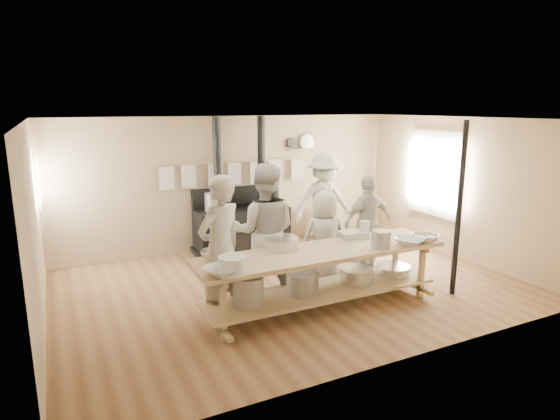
{
  "coord_description": "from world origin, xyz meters",
  "views": [
    {
      "loc": [
        -3.24,
        -6.17,
        2.79
      ],
      "look_at": [
        -0.1,
        0.2,
        1.2
      ],
      "focal_mm": 30.0,
      "sensor_mm": 36.0,
      "label": 1
    }
  ],
  "objects_px": {
    "prep_table": "(321,273)",
    "cook_left": "(265,232)",
    "chair": "(330,229)",
    "cook_center": "(325,239)",
    "cook_far_left": "(220,249)",
    "cook_right": "(368,222)",
    "stove": "(241,224)",
    "roasting_pan": "(353,235)",
    "cook_by_window": "(324,203)"
  },
  "relations": [
    {
      "from": "prep_table",
      "to": "cook_left",
      "type": "relative_size",
      "value": 1.8
    },
    {
      "from": "chair",
      "to": "cook_center",
      "type": "bearing_deg",
      "value": -147.22
    },
    {
      "from": "cook_far_left",
      "to": "cook_left",
      "type": "height_order",
      "value": "cook_left"
    },
    {
      "from": "cook_left",
      "to": "cook_right",
      "type": "xyz_separation_m",
      "value": [
        2.18,
        0.43,
        -0.19
      ]
    },
    {
      "from": "stove",
      "to": "roasting_pan",
      "type": "distance_m",
      "value": 2.82
    },
    {
      "from": "cook_left",
      "to": "roasting_pan",
      "type": "xyz_separation_m",
      "value": [
        1.29,
        -0.4,
        -0.1
      ]
    },
    {
      "from": "cook_center",
      "to": "chair",
      "type": "relative_size",
      "value": 1.95
    },
    {
      "from": "stove",
      "to": "cook_left",
      "type": "xyz_separation_m",
      "value": [
        -0.53,
        -2.29,
        0.48
      ]
    },
    {
      "from": "cook_right",
      "to": "cook_by_window",
      "type": "distance_m",
      "value": 1.13
    },
    {
      "from": "cook_right",
      "to": "cook_by_window",
      "type": "bearing_deg",
      "value": -78.35
    },
    {
      "from": "stove",
      "to": "prep_table",
      "type": "bearing_deg",
      "value": -90.04
    },
    {
      "from": "cook_center",
      "to": "cook_right",
      "type": "height_order",
      "value": "cook_right"
    },
    {
      "from": "prep_table",
      "to": "cook_center",
      "type": "height_order",
      "value": "cook_center"
    },
    {
      "from": "cook_far_left",
      "to": "cook_center",
      "type": "bearing_deg",
      "value": 167.76
    },
    {
      "from": "cook_center",
      "to": "cook_by_window",
      "type": "xyz_separation_m",
      "value": [
        0.93,
        1.55,
        0.2
      ]
    },
    {
      "from": "prep_table",
      "to": "cook_by_window",
      "type": "bearing_deg",
      "value": 57.83
    },
    {
      "from": "prep_table",
      "to": "cook_by_window",
      "type": "distance_m",
      "value": 2.7
    },
    {
      "from": "cook_far_left",
      "to": "roasting_pan",
      "type": "height_order",
      "value": "cook_far_left"
    },
    {
      "from": "stove",
      "to": "cook_by_window",
      "type": "height_order",
      "value": "stove"
    },
    {
      "from": "roasting_pan",
      "to": "prep_table",
      "type": "bearing_deg",
      "value": -156.51
    },
    {
      "from": "stove",
      "to": "cook_center",
      "type": "xyz_separation_m",
      "value": [
        0.48,
        -2.31,
        0.24
      ]
    },
    {
      "from": "stove",
      "to": "cook_center",
      "type": "relative_size",
      "value": 1.71
    },
    {
      "from": "stove",
      "to": "prep_table",
      "type": "xyz_separation_m",
      "value": [
        -0.0,
        -3.02,
        -0.0
      ]
    },
    {
      "from": "stove",
      "to": "cook_far_left",
      "type": "height_order",
      "value": "stove"
    },
    {
      "from": "cook_left",
      "to": "chair",
      "type": "xyz_separation_m",
      "value": [
        2.5,
        2.14,
        -0.77
      ]
    },
    {
      "from": "stove",
      "to": "prep_table",
      "type": "distance_m",
      "value": 3.02
    },
    {
      "from": "stove",
      "to": "cook_by_window",
      "type": "relative_size",
      "value": 1.35
    },
    {
      "from": "roasting_pan",
      "to": "stove",
      "type": "bearing_deg",
      "value": 105.74
    },
    {
      "from": "cook_far_left",
      "to": "cook_center",
      "type": "xyz_separation_m",
      "value": [
        1.84,
        0.42,
        -0.21
      ]
    },
    {
      "from": "cook_far_left",
      "to": "chair",
      "type": "relative_size",
      "value": 2.5
    },
    {
      "from": "chair",
      "to": "roasting_pan",
      "type": "bearing_deg",
      "value": -138.2
    },
    {
      "from": "cook_far_left",
      "to": "cook_right",
      "type": "relative_size",
      "value": 1.2
    },
    {
      "from": "prep_table",
      "to": "cook_left",
      "type": "bearing_deg",
      "value": 126.02
    },
    {
      "from": "cook_by_window",
      "to": "cook_far_left",
      "type": "bearing_deg",
      "value": -139.97
    },
    {
      "from": "roasting_pan",
      "to": "cook_left",
      "type": "bearing_deg",
      "value": 162.86
    },
    {
      "from": "prep_table",
      "to": "cook_right",
      "type": "height_order",
      "value": "cook_right"
    },
    {
      "from": "stove",
      "to": "cook_far_left",
      "type": "distance_m",
      "value": 3.08
    },
    {
      "from": "cook_by_window",
      "to": "stove",
      "type": "bearing_deg",
      "value": 156.5
    },
    {
      "from": "cook_right",
      "to": "cook_far_left",
      "type": "bearing_deg",
      "value": 16.08
    },
    {
      "from": "cook_left",
      "to": "cook_right",
      "type": "height_order",
      "value": "cook_left"
    },
    {
      "from": "stove",
      "to": "chair",
      "type": "bearing_deg",
      "value": -4.45
    },
    {
      "from": "cook_center",
      "to": "roasting_pan",
      "type": "bearing_deg",
      "value": 140.66
    },
    {
      "from": "cook_left",
      "to": "roasting_pan",
      "type": "height_order",
      "value": "cook_left"
    },
    {
      "from": "chair",
      "to": "roasting_pan",
      "type": "xyz_separation_m",
      "value": [
        -1.21,
        -2.53,
        0.67
      ]
    },
    {
      "from": "prep_table",
      "to": "cook_right",
      "type": "xyz_separation_m",
      "value": [
        1.65,
        1.16,
        0.29
      ]
    },
    {
      "from": "cook_left",
      "to": "cook_center",
      "type": "xyz_separation_m",
      "value": [
        1.01,
        -0.02,
        -0.24
      ]
    },
    {
      "from": "prep_table",
      "to": "cook_left",
      "type": "distance_m",
      "value": 1.02
    },
    {
      "from": "cook_by_window",
      "to": "cook_left",
      "type": "bearing_deg",
      "value": -137.16
    },
    {
      "from": "cook_far_left",
      "to": "cook_right",
      "type": "bearing_deg",
      "value": 171.11
    },
    {
      "from": "stove",
      "to": "roasting_pan",
      "type": "height_order",
      "value": "stove"
    }
  ]
}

